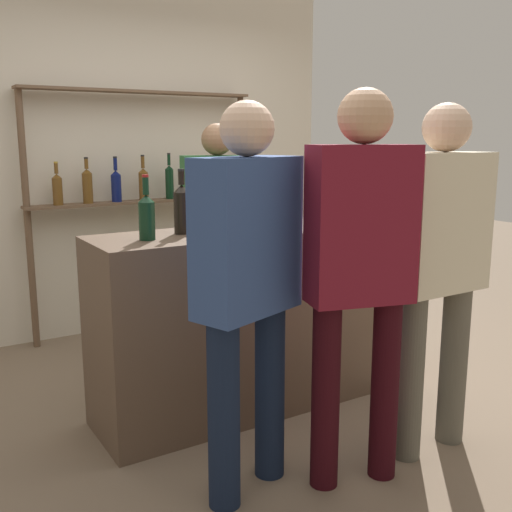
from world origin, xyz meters
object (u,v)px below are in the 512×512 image
object	(u,v)px
counter_bottle_5	(182,208)
ice_bucket	(329,202)
counter_bottle_4	(147,215)
counter_bottle_2	(195,207)
counter_bottle_3	(314,203)
counter_bottle_0	(216,206)
counter_bottle_1	(360,197)
customer_left	(247,275)
wine_glass	(289,203)
server_behind_counter	(218,225)
customer_center	(360,260)
customer_right	(439,256)
cork_jar	(286,216)

from	to	relation	value
counter_bottle_5	ice_bucket	distance (m)	0.95
counter_bottle_4	ice_bucket	world-z (taller)	counter_bottle_4
counter_bottle_2	counter_bottle_3	distance (m)	0.71
counter_bottle_0	counter_bottle_1	size ratio (longest dim) A/B	1.03
counter_bottle_4	ice_bucket	bearing A→B (deg)	2.46
counter_bottle_0	counter_bottle_3	size ratio (longest dim) A/B	1.10
counter_bottle_2	customer_left	world-z (taller)	customer_left
wine_glass	server_behind_counter	bearing A→B (deg)	95.16
customer_center	counter_bottle_5	bearing A→B (deg)	37.19
counter_bottle_4	wine_glass	world-z (taller)	counter_bottle_4
wine_glass	server_behind_counter	xyz separation A→B (m)	(-0.07, 0.76, -0.21)
server_behind_counter	customer_left	distance (m)	1.68
counter_bottle_3	customer_left	distance (m)	1.15
counter_bottle_4	customer_center	size ratio (longest dim) A/B	0.19
counter_bottle_1	customer_right	world-z (taller)	customer_right
cork_jar	customer_right	world-z (taller)	customer_right
counter_bottle_5	counter_bottle_1	bearing A→B (deg)	-0.62
cork_jar	wine_glass	bearing A→B (deg)	48.26
wine_glass	customer_right	xyz separation A→B (m)	(0.20, -0.95, -0.18)
counter_bottle_4	counter_bottle_3	bearing A→B (deg)	0.48
counter_bottle_3	cork_jar	size ratio (longest dim) A/B	2.34
server_behind_counter	customer_right	bearing A→B (deg)	24.47
ice_bucket	cork_jar	size ratio (longest dim) A/B	1.70
customer_left	cork_jar	bearing A→B (deg)	-63.60
counter_bottle_1	customer_left	size ratio (longest dim) A/B	0.20
counter_bottle_1	server_behind_counter	bearing A→B (deg)	128.25
counter_bottle_3	counter_bottle_2	bearing A→B (deg)	166.91
counter_bottle_0	wine_glass	world-z (taller)	counter_bottle_0
counter_bottle_0	wine_glass	distance (m)	0.46
counter_bottle_0	counter_bottle_1	distance (m)	1.00
counter_bottle_0	server_behind_counter	bearing A→B (deg)	61.09
cork_jar	customer_left	xyz separation A→B (m)	(-0.65, -0.66, -0.13)
counter_bottle_4	counter_bottle_1	bearing A→B (deg)	2.80
ice_bucket	customer_left	distance (m)	1.28
counter_bottle_3	counter_bottle_5	xyz separation A→B (m)	(-0.81, 0.08, 0.01)
customer_right	server_behind_counter	bearing A→B (deg)	8.90
wine_glass	ice_bucket	world-z (taller)	ice_bucket
wine_glass	ice_bucket	bearing A→B (deg)	-6.40
server_behind_counter	counter_bottle_2	bearing A→B (deg)	-21.42
counter_bottle_5	cork_jar	distance (m)	0.59
counter_bottle_0	cork_jar	bearing A→B (deg)	-26.62
wine_glass	cork_jar	size ratio (longest dim) A/B	1.23
cork_jar	server_behind_counter	world-z (taller)	server_behind_counter
ice_bucket	cork_jar	bearing A→B (deg)	-166.26
ice_bucket	counter_bottle_4	bearing A→B (deg)	-177.54
counter_bottle_1	customer_center	xyz separation A→B (m)	(-0.84, -0.96, -0.15)
counter_bottle_2	ice_bucket	distance (m)	0.85
server_behind_counter	counter_bottle_5	bearing A→B (deg)	-23.83
counter_bottle_0	customer_left	distance (m)	0.91
ice_bucket	customer_center	bearing A→B (deg)	-121.46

